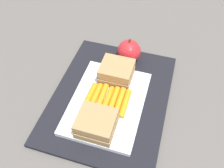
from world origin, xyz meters
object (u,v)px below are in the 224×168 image
food_tray (108,102)px  carrot_sticks_bundle (107,99)px  sandwich_half_right (117,72)px  sandwich_half_left (96,124)px  apple (129,51)px

food_tray → carrot_sticks_bundle: bearing=12.6°
sandwich_half_right → carrot_sticks_bundle: bearing=179.9°
sandwich_half_left → apple: (0.24, -0.01, -0.00)m
food_tray → carrot_sticks_bundle: 0.01m
food_tray → sandwich_half_left: (-0.08, 0.00, 0.03)m
sandwich_half_left → sandwich_half_right: (0.16, 0.00, 0.00)m
sandwich_half_right → apple: (0.08, -0.01, -0.00)m
carrot_sticks_bundle → apple: bearing=-4.1°
sandwich_half_right → food_tray: bearing=180.0°
carrot_sticks_bundle → sandwich_half_left: bearing=-179.9°
sandwich_half_right → carrot_sticks_bundle: size_ratio=0.79×
carrot_sticks_bundle → apple: apple is taller
sandwich_half_left → food_tray: bearing=0.0°
sandwich_half_right → carrot_sticks_bundle: sandwich_half_right is taller
sandwich_half_right → apple: size_ratio=1.06×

